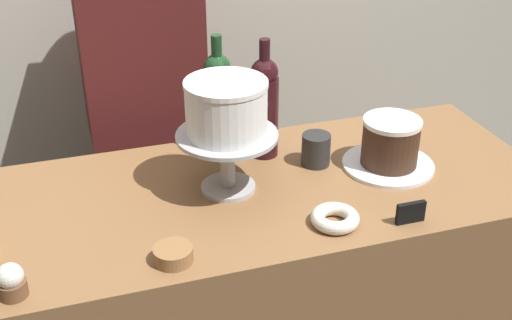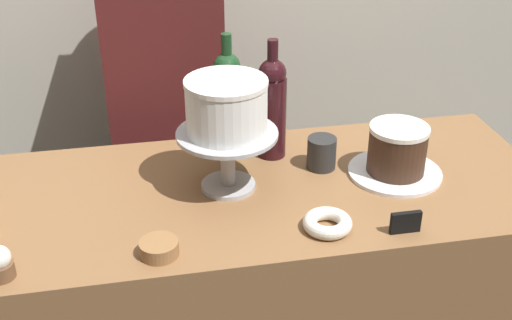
{
  "view_description": "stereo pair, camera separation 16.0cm",
  "coord_description": "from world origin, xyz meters",
  "px_view_note": "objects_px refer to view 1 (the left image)",
  "views": [
    {
      "loc": [
        -0.42,
        -1.33,
        1.79
      ],
      "look_at": [
        0.0,
        0.0,
        1.01
      ],
      "focal_mm": 46.1,
      "sensor_mm": 36.0,
      "label": 1
    },
    {
      "loc": [
        -0.27,
        -1.37,
        1.79
      ],
      "look_at": [
        0.0,
        0.0,
        1.01
      ],
      "focal_mm": 46.1,
      "sensor_mm": 36.0,
      "label": 2
    }
  ],
  "objects_px": {
    "donut_sugar": "(335,218)",
    "coffee_cup_ceramic": "(316,150)",
    "cupcake_vanilla": "(11,281)",
    "price_sign_chalkboard": "(411,213)",
    "wine_bottle_dark_red": "(264,105)",
    "cookie_stack": "(173,254)",
    "wine_bottle_green": "(218,101)",
    "chocolate_round_cake": "(391,142)",
    "cake_stand_pedestal": "(227,152)",
    "barista_figure": "(148,134)",
    "white_layer_cake": "(226,108)"
  },
  "relations": [
    {
      "from": "cake_stand_pedestal",
      "to": "barista_figure",
      "type": "distance_m",
      "value": 0.6
    },
    {
      "from": "wine_bottle_dark_red",
      "to": "wine_bottle_green",
      "type": "height_order",
      "value": "same"
    },
    {
      "from": "cake_stand_pedestal",
      "to": "chocolate_round_cake",
      "type": "bearing_deg",
      "value": -2.39
    },
    {
      "from": "donut_sugar",
      "to": "barista_figure",
      "type": "bearing_deg",
      "value": 111.41
    },
    {
      "from": "white_layer_cake",
      "to": "price_sign_chalkboard",
      "type": "bearing_deg",
      "value": -36.61
    },
    {
      "from": "wine_bottle_green",
      "to": "barista_figure",
      "type": "xyz_separation_m",
      "value": [
        -0.15,
        0.34,
        -0.24
      ]
    },
    {
      "from": "cupcake_vanilla",
      "to": "price_sign_chalkboard",
      "type": "bearing_deg",
      "value": -0.49
    },
    {
      "from": "wine_bottle_green",
      "to": "cookie_stack",
      "type": "distance_m",
      "value": 0.53
    },
    {
      "from": "wine_bottle_dark_red",
      "to": "price_sign_chalkboard",
      "type": "xyz_separation_m",
      "value": [
        0.22,
        -0.41,
        -0.12
      ]
    },
    {
      "from": "chocolate_round_cake",
      "to": "barista_figure",
      "type": "distance_m",
      "value": 0.81
    },
    {
      "from": "cake_stand_pedestal",
      "to": "chocolate_round_cake",
      "type": "xyz_separation_m",
      "value": [
        0.43,
        -0.02,
        -0.03
      ]
    },
    {
      "from": "donut_sugar",
      "to": "coffee_cup_ceramic",
      "type": "height_order",
      "value": "coffee_cup_ceramic"
    },
    {
      "from": "wine_bottle_green",
      "to": "donut_sugar",
      "type": "xyz_separation_m",
      "value": [
        0.16,
        -0.44,
        -0.13
      ]
    },
    {
      "from": "cake_stand_pedestal",
      "to": "wine_bottle_green",
      "type": "relative_size",
      "value": 0.76
    },
    {
      "from": "donut_sugar",
      "to": "cookie_stack",
      "type": "height_order",
      "value": "same"
    },
    {
      "from": "white_layer_cake",
      "to": "wine_bottle_dark_red",
      "type": "xyz_separation_m",
      "value": [
        0.14,
        0.15,
        -0.08
      ]
    },
    {
      "from": "white_layer_cake",
      "to": "chocolate_round_cake",
      "type": "distance_m",
      "value": 0.46
    },
    {
      "from": "wine_bottle_dark_red",
      "to": "coffee_cup_ceramic",
      "type": "relative_size",
      "value": 3.83
    },
    {
      "from": "cake_stand_pedestal",
      "to": "cookie_stack",
      "type": "bearing_deg",
      "value": -127.36
    },
    {
      "from": "barista_figure",
      "to": "chocolate_round_cake",
      "type": "bearing_deg",
      "value": -46.52
    },
    {
      "from": "chocolate_round_cake",
      "to": "wine_bottle_green",
      "type": "height_order",
      "value": "wine_bottle_green"
    },
    {
      "from": "cupcake_vanilla",
      "to": "donut_sugar",
      "type": "bearing_deg",
      "value": 3.06
    },
    {
      "from": "cupcake_vanilla",
      "to": "donut_sugar",
      "type": "distance_m",
      "value": 0.7
    },
    {
      "from": "wine_bottle_dark_red",
      "to": "cupcake_vanilla",
      "type": "relative_size",
      "value": 4.38
    },
    {
      "from": "donut_sugar",
      "to": "cookie_stack",
      "type": "xyz_separation_m",
      "value": [
        -0.38,
        -0.02,
        0.0
      ]
    },
    {
      "from": "white_layer_cake",
      "to": "cookie_stack",
      "type": "bearing_deg",
      "value": -127.36
    },
    {
      "from": "wine_bottle_green",
      "to": "coffee_cup_ceramic",
      "type": "xyz_separation_m",
      "value": [
        0.22,
        -0.16,
        -0.1
      ]
    },
    {
      "from": "chocolate_round_cake",
      "to": "donut_sugar",
      "type": "bearing_deg",
      "value": -139.9
    },
    {
      "from": "price_sign_chalkboard",
      "to": "wine_bottle_green",
      "type": "bearing_deg",
      "value": 123.85
    },
    {
      "from": "cupcake_vanilla",
      "to": "coffee_cup_ceramic",
      "type": "distance_m",
      "value": 0.82
    },
    {
      "from": "chocolate_round_cake",
      "to": "wine_bottle_green",
      "type": "bearing_deg",
      "value": 149.52
    },
    {
      "from": "cookie_stack",
      "to": "price_sign_chalkboard",
      "type": "distance_m",
      "value": 0.54
    },
    {
      "from": "wine_bottle_dark_red",
      "to": "cupcake_vanilla",
      "type": "xyz_separation_m",
      "value": [
        -0.65,
        -0.41,
        -0.11
      ]
    },
    {
      "from": "wine_bottle_dark_red",
      "to": "cookie_stack",
      "type": "height_order",
      "value": "wine_bottle_dark_red"
    },
    {
      "from": "cookie_stack",
      "to": "coffee_cup_ceramic",
      "type": "xyz_separation_m",
      "value": [
        0.44,
        0.3,
        0.03
      ]
    },
    {
      "from": "cake_stand_pedestal",
      "to": "cookie_stack",
      "type": "relative_size",
      "value": 2.93
    },
    {
      "from": "cake_stand_pedestal",
      "to": "wine_bottle_green",
      "type": "distance_m",
      "value": 0.22
    },
    {
      "from": "cake_stand_pedestal",
      "to": "coffee_cup_ceramic",
      "type": "distance_m",
      "value": 0.27
    },
    {
      "from": "cake_stand_pedestal",
      "to": "donut_sugar",
      "type": "xyz_separation_m",
      "value": [
        0.19,
        -0.22,
        -0.09
      ]
    },
    {
      "from": "white_layer_cake",
      "to": "cookie_stack",
      "type": "height_order",
      "value": "white_layer_cake"
    },
    {
      "from": "chocolate_round_cake",
      "to": "wine_bottle_dark_red",
      "type": "xyz_separation_m",
      "value": [
        -0.29,
        0.17,
        0.07
      ]
    },
    {
      "from": "donut_sugar",
      "to": "price_sign_chalkboard",
      "type": "bearing_deg",
      "value": -14.95
    },
    {
      "from": "wine_bottle_dark_red",
      "to": "barista_figure",
      "type": "bearing_deg",
      "value": 122.08
    },
    {
      "from": "cookie_stack",
      "to": "barista_figure",
      "type": "relative_size",
      "value": 0.05
    },
    {
      "from": "chocolate_round_cake",
      "to": "wine_bottle_dark_red",
      "type": "relative_size",
      "value": 0.46
    },
    {
      "from": "chocolate_round_cake",
      "to": "donut_sugar",
      "type": "distance_m",
      "value": 0.32
    },
    {
      "from": "cake_stand_pedestal",
      "to": "white_layer_cake",
      "type": "distance_m",
      "value": 0.12
    },
    {
      "from": "white_layer_cake",
      "to": "cake_stand_pedestal",
      "type": "bearing_deg",
      "value": 14.04
    },
    {
      "from": "donut_sugar",
      "to": "cookie_stack",
      "type": "relative_size",
      "value": 1.33
    },
    {
      "from": "price_sign_chalkboard",
      "to": "coffee_cup_ceramic",
      "type": "height_order",
      "value": "coffee_cup_ceramic"
    }
  ]
}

